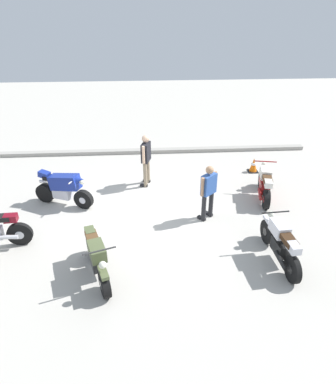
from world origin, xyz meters
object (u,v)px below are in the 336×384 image
Objects in this scene: motorcycle_olive_vintage at (97,258)px; traffic_cone at (253,165)px; motorcycle_cream_vintage at (265,184)px; person_in_black_shirt at (146,157)px; person_in_blue_shirt at (208,190)px; motorcycle_silver_cruiser at (280,243)px; motorcycle_blue_sportbike at (63,188)px.

traffic_cone is (5.14, 5.22, -0.23)m from motorcycle_olive_vintage.
motorcycle_cream_vintage is 3.96m from person_in_black_shirt.
traffic_cone is (2.25, 3.03, -0.69)m from person_in_blue_shirt.
motorcycle_olive_vintage is at bearing 88.80° from motorcycle_silver_cruiser.
person_in_black_shirt is (-1.72, 2.26, 0.09)m from person_in_blue_shirt.
motorcycle_olive_vintage reaches higher than traffic_cone.
person_in_blue_shirt reaches higher than motorcycle_cream_vintage.
motorcycle_olive_vintage is 1.14× the size of person_in_blue_shirt.
person_in_blue_shirt is 3.14× the size of traffic_cone.
person_in_black_shirt is (-3.14, 4.22, 0.52)m from motorcycle_silver_cruiser.
motorcycle_olive_vintage is at bearing -44.97° from motorcycle_blue_sportbike.
motorcycle_cream_vintage reaches higher than traffic_cone.
person_in_black_shirt is (2.55, 1.19, 0.44)m from motorcycle_blue_sportbike.
person_in_blue_shirt reaches higher than traffic_cone.
motorcycle_silver_cruiser is (-0.60, -3.06, 0.03)m from motorcycle_cream_vintage.
person_in_blue_shirt is at bearing 8.11° from motorcycle_blue_sportbike.
traffic_cone is at bearing 38.88° from motorcycle_blue_sportbike.
motorcycle_cream_vintage is 0.93× the size of motorcycle_silver_cruiser.
person_in_black_shirt is at bearing 84.30° from motorcycle_cream_vintage.
motorcycle_cream_vintage is at bearing -96.76° from traffic_cone.
motorcycle_silver_cruiser is 2.46m from person_in_blue_shirt.
motorcycle_blue_sportbike is at bearing 57.74° from motorcycle_silver_cruiser.
traffic_cone is (0.83, 4.99, -0.26)m from motorcycle_silver_cruiser.
motorcycle_cream_vintage is 1.09× the size of person_in_black_shirt.
person_in_black_shirt reaches higher than motorcycle_silver_cruiser.
person_in_blue_shirt is at bearing 108.40° from motorcycle_olive_vintage.
person_in_black_shirt is at bearing 47.23° from motorcycle_blue_sportbike.
motorcycle_olive_vintage is 4.63m from person_in_black_shirt.
motorcycle_blue_sportbike is 6.44m from motorcycle_silver_cruiser.
motorcycle_blue_sportbike is 1.13× the size of person_in_blue_shirt.
motorcycle_cream_vintage is 6.29m from motorcycle_blue_sportbike.
person_in_black_shirt is at bearing -4.16° from person_in_blue_shirt.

